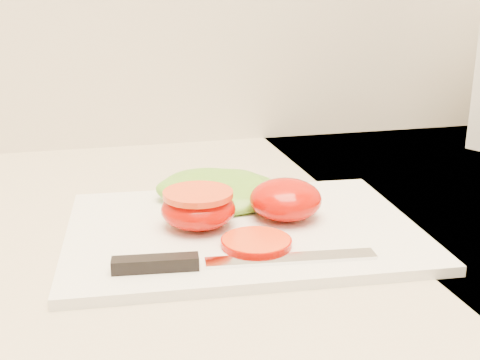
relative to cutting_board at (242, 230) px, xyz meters
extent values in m
cube|color=#BCB093|center=(-0.03, 0.07, -0.02)|extent=(3.92, 0.65, 0.03)
cube|color=white|center=(0.00, 0.00, 0.00)|extent=(0.37, 0.28, 0.01)
ellipsoid|color=#B21000|center=(0.05, 0.01, 0.03)|extent=(0.08, 0.08, 0.04)
ellipsoid|color=#B21000|center=(-0.04, 0.01, 0.02)|extent=(0.08, 0.08, 0.04)
cylinder|color=red|center=(-0.04, 0.01, 0.04)|extent=(0.07, 0.07, 0.01)
cylinder|color=#F15927|center=(0.00, -0.05, 0.01)|extent=(0.06, 0.06, 0.01)
ellipsoid|color=#7FC032|center=(-0.01, 0.07, 0.02)|extent=(0.17, 0.15, 0.03)
cube|color=silver|center=(0.02, -0.09, 0.01)|extent=(0.15, 0.04, 0.00)
cube|color=black|center=(-0.10, -0.08, 0.01)|extent=(0.07, 0.02, 0.01)
camera|label=1|loc=(-0.14, -0.55, 0.23)|focal=45.00mm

